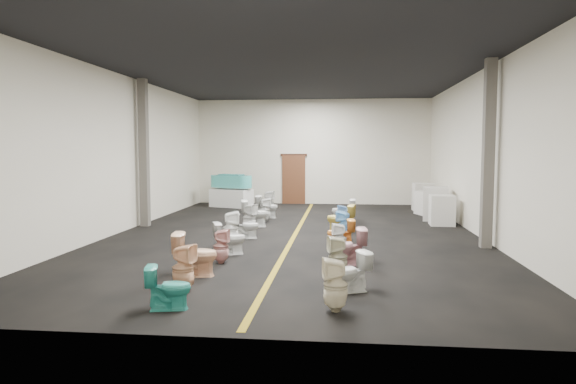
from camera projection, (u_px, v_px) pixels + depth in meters
name	position (u px, v px, depth m)	size (l,w,h in m)	color
floor	(295.00, 234.00, 14.38)	(16.00, 16.00, 0.00)	black
ceiling	(296.00, 71.00, 14.00)	(16.00, 16.00, 0.00)	black
wall_back	(312.00, 152.00, 22.12)	(10.00, 10.00, 0.00)	beige
wall_front	(236.00, 159.00, 6.26)	(10.00, 10.00, 0.00)	beige
wall_left	(122.00, 153.00, 14.71)	(16.00, 16.00, 0.00)	beige
wall_right	(482.00, 154.00, 13.66)	(16.00, 16.00, 0.00)	beige
aisle_stripe	(295.00, 234.00, 14.38)	(0.12, 15.60, 0.01)	olive
back_door	(294.00, 180.00, 22.24)	(1.00, 0.10, 2.10)	#562D19
door_frame	(294.00, 155.00, 22.16)	(1.15, 0.08, 0.10)	#331C11
column_left	(144.00, 153.00, 15.68)	(0.25, 0.25, 4.50)	#59544C
column_right	(488.00, 154.00, 12.20)	(0.25, 0.25, 4.50)	#59544C
display_table	(231.00, 198.00, 21.04)	(1.65, 0.83, 0.73)	white
bathtub	(231.00, 181.00, 20.98)	(1.78, 1.08, 0.55)	#41BEB7
appliance_crate_a	(442.00, 210.00, 15.99)	(0.73, 0.73, 0.94)	silver
appliance_crate_b	(436.00, 204.00, 17.09)	(0.80, 0.80, 1.10)	silver
appliance_crate_c	(428.00, 203.00, 18.59)	(0.75, 0.75, 0.85)	silver
appliance_crate_d	(423.00, 197.00, 19.72)	(0.75, 0.75, 1.07)	silver
toilet_left_0	(169.00, 287.00, 7.59)	(0.37, 0.65, 0.67)	teal
toilet_left_1	(183.00, 268.00, 8.51)	(0.36, 0.37, 0.81)	#E9B187
toilet_left_2	(195.00, 254.00, 9.58)	(0.46, 0.81, 0.83)	#FCC095
toilet_left_3	(221.00, 246.00, 10.64)	(0.32, 0.33, 0.72)	#D29590
toilet_left_4	(229.00, 238.00, 11.57)	(0.41, 0.72, 0.74)	white
toilet_left_5	(231.00, 228.00, 12.61)	(0.38, 0.39, 0.85)	white
toilet_left_6	(246.00, 226.00, 13.62)	(0.39, 0.68, 0.69)	white
toilet_left_7	(249.00, 218.00, 14.70)	(0.36, 0.37, 0.81)	white
toilet_left_8	(255.00, 213.00, 15.66)	(0.46, 0.81, 0.83)	white
toilet_left_9	(265.00, 210.00, 16.66)	(0.36, 0.36, 0.79)	silver
toilet_left_10	(267.00, 207.00, 17.68)	(0.43, 0.76, 0.78)	silver
toilet_left_11	(269.00, 202.00, 18.76)	(0.39, 0.39, 0.86)	white
toilet_right_0	(336.00, 285.00, 7.48)	(0.36, 0.37, 0.80)	beige
toilet_right_1	(350.00, 272.00, 8.50)	(0.38, 0.67, 0.68)	white
toilet_right_2	(338.00, 257.00, 9.43)	(0.35, 0.36, 0.79)	beige
toilet_right_3	(347.00, 247.00, 10.47)	(0.43, 0.76, 0.78)	#D3969D
toilet_right_4	(339.00, 239.00, 11.55)	(0.32, 0.33, 0.71)	white
toilet_right_5	(341.00, 233.00, 12.48)	(0.38, 0.66, 0.68)	orange
toilet_right_6	(344.00, 225.00, 13.52)	(0.34, 0.34, 0.75)	#7DC1F4
toilet_right_7	(341.00, 218.00, 14.59)	(0.45, 0.79, 0.81)	#E8CC54
toilet_right_8	(343.00, 216.00, 15.56)	(0.31, 0.31, 0.68)	#7CACE0
toilet_right_9	(344.00, 211.00, 16.56)	(0.43, 0.76, 0.77)	silver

